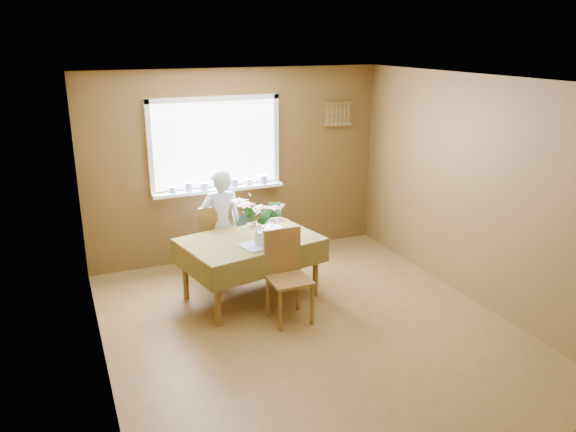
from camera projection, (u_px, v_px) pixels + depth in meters
name	position (u px, v px, depth m)	size (l,w,h in m)	color
floor	(309.00, 327.00, 5.80)	(4.50, 4.50, 0.00)	brown
ceiling	(312.00, 80.00, 5.04)	(4.50, 4.50, 0.00)	white
wall_back	(238.00, 165.00, 7.39)	(4.00, 4.00, 0.00)	brown
wall_front	(465.00, 313.00, 3.45)	(4.00, 4.00, 0.00)	brown
wall_left	(93.00, 240.00, 4.68)	(4.50, 4.50, 0.00)	brown
wall_right	(475.00, 191.00, 6.16)	(4.50, 4.50, 0.00)	brown
window_assembly	(217.00, 161.00, 7.21)	(1.72, 0.20, 1.22)	white
spoon_rack	(338.00, 114.00, 7.72)	(0.44, 0.05, 0.33)	brown
dining_table	(250.00, 246.00, 6.30)	(1.65, 1.28, 0.72)	brown
chair_far	(214.00, 238.00, 6.89)	(0.41, 0.41, 0.94)	brown
chair_near	(286.00, 271.00, 5.88)	(0.42, 0.42, 0.97)	brown
seated_woman	(221.00, 225.00, 6.81)	(0.50, 0.33, 1.38)	white
flower_bouquet	(259.00, 217.00, 6.02)	(0.54, 0.54, 0.47)	white
side_plate	(271.00, 228.00, 6.60)	(0.26, 0.26, 0.01)	white
table_knife	(272.00, 240.00, 6.21)	(0.02, 0.20, 0.00)	silver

